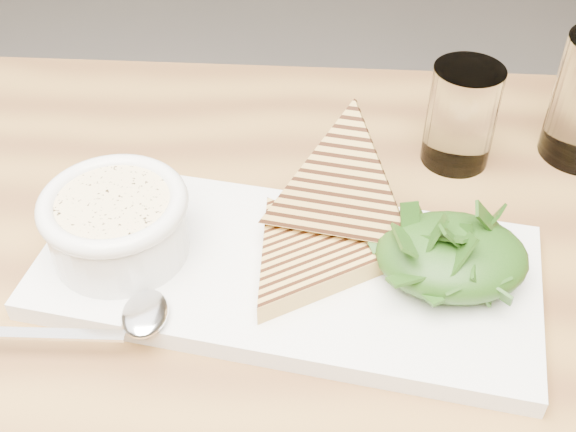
{
  "coord_description": "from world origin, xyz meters",
  "views": [
    {
      "loc": [
        0.05,
        -0.16,
        1.15
      ],
      "look_at": [
        0.03,
        0.26,
        0.78
      ],
      "focal_mm": 45.0,
      "sensor_mm": 36.0,
      "label": 1
    }
  ],
  "objects_px": {
    "table_top": "(432,341)",
    "platter": "(287,271)",
    "soup_bowl": "(118,231)",
    "glass_near": "(461,116)"
  },
  "relations": [
    {
      "from": "table_top",
      "to": "platter",
      "type": "height_order",
      "value": "platter"
    },
    {
      "from": "soup_bowl",
      "to": "table_top",
      "type": "bearing_deg",
      "value": -11.68
    },
    {
      "from": "soup_bowl",
      "to": "glass_near",
      "type": "relative_size",
      "value": 1.09
    },
    {
      "from": "table_top",
      "to": "glass_near",
      "type": "xyz_separation_m",
      "value": [
        0.04,
        0.21,
        0.07
      ]
    },
    {
      "from": "glass_near",
      "to": "table_top",
      "type": "bearing_deg",
      "value": -100.43
    },
    {
      "from": "table_top",
      "to": "platter",
      "type": "relative_size",
      "value": 2.87
    },
    {
      "from": "table_top",
      "to": "glass_near",
      "type": "distance_m",
      "value": 0.22
    },
    {
      "from": "platter",
      "to": "table_top",
      "type": "bearing_deg",
      "value": -20.11
    },
    {
      "from": "platter",
      "to": "soup_bowl",
      "type": "xyz_separation_m",
      "value": [
        -0.13,
        0.01,
        0.03
      ]
    },
    {
      "from": "platter",
      "to": "glass_near",
      "type": "relative_size",
      "value": 3.98
    }
  ]
}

